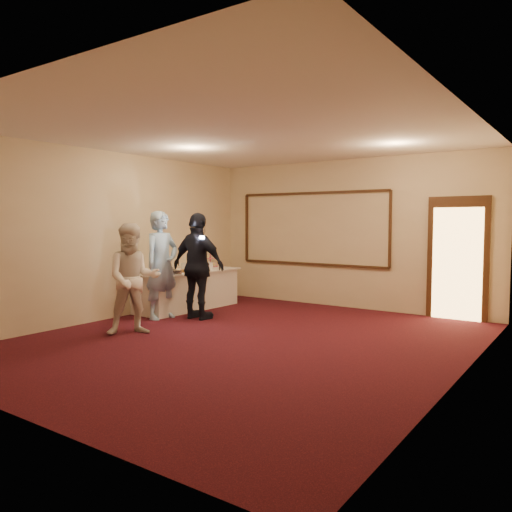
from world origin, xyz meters
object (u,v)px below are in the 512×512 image
Objects in this scene: cupcake_stand at (210,259)px; guest at (198,266)px; plate_stack_a at (186,267)px; tart at (186,271)px; pavlova_tray at (165,270)px; man at (162,265)px; buffet_table at (187,290)px; plate_stack_b at (209,266)px; woman at (133,279)px.

cupcake_stand is 0.25× the size of guest.
tart is (0.23, -0.25, -0.05)m from plate_stack_a.
man is at bearing -55.95° from pavlova_tray.
tart is at bearing -71.42° from cupcake_stand.
guest reaches higher than plate_stack_a.
pavlova_tray reaches higher than buffet_table.
tart is at bearing -88.62° from plate_stack_b.
plate_stack_b is 0.09× the size of guest.
man reaches higher than plate_stack_a.
guest is at bearing 35.35° from woman.
guest is at bearing 5.70° from pavlova_tray.
guest is (0.88, -0.62, 0.11)m from plate_stack_a.
plate_stack_a is at bearing -83.95° from buffet_table.
plate_stack_a is at bearing -114.62° from plate_stack_b.
pavlova_tray is at bearing 5.26° from guest.
woman is (0.62, -1.85, 0.07)m from tart.
buffet_table is 3.87× the size of pavlova_tray.
guest is at bearing -36.55° from buffet_table.
tart is 0.13× the size of man.
man is (0.32, -0.96, 0.12)m from plate_stack_a.
plate_stack_a is 0.11× the size of woman.
guest reaches higher than cupcake_stand.
plate_stack_a is 1.08m from guest.
guest reaches higher than plate_stack_b.
plate_stack_b is 0.69× the size of tart.
guest reaches higher than woman.
buffet_table is 0.55m from tart.
buffet_table is 1.22× the size of man.
cupcake_stand reaches higher than plate_stack_b.
man is (0.09, -0.71, 0.17)m from tart.
man reaches higher than plate_stack_b.
cupcake_stand reaches higher than tart.
buffet_table is 1.24m from guest.
cupcake_stand is at bearing 100.62° from plate_stack_a.
pavlova_tray is 0.70m from plate_stack_a.
pavlova_tray is at bearing -78.96° from plate_stack_a.
pavlova_tray is 0.34m from man.
cupcake_stand is at bearing 18.87° from man.
tart is at bearing 11.34° from man.
buffet_table is at bearing 96.05° from plate_stack_a.
pavlova_tray is 1.71m from cupcake_stand.
plate_stack_a reaches higher than tart.
pavlova_tray reaches higher than plate_stack_b.
man is at bearing -75.57° from cupcake_stand.
plate_stack_b is at bearing 65.38° from plate_stack_a.
tart is (0.41, -1.23, -0.15)m from cupcake_stand.
plate_stack_b is 2.64m from woman.
woman reaches higher than pavlova_tray.
pavlova_tray is 2.33× the size of tart.
plate_stack_a is at bearing -35.40° from guest.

